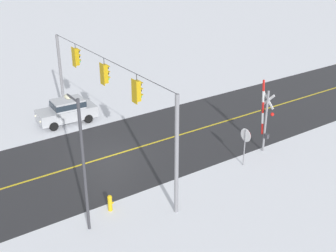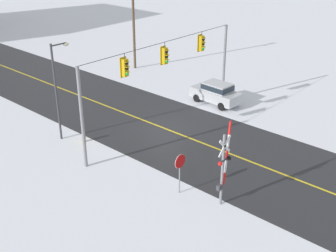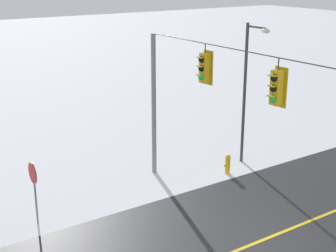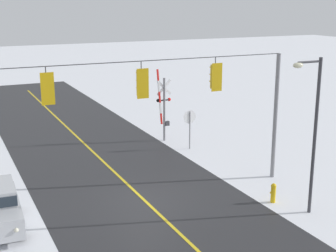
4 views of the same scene
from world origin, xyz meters
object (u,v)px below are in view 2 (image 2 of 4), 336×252
object	(u,v)px
stop_sign	(180,165)
fire_hydrant	(84,135)
streetlamp_near	(58,83)
utility_pole	(134,19)
railroad_crossing	(223,166)
parked_car_silver	(216,92)

from	to	relation	value
stop_sign	fire_hydrant	world-z (taller)	stop_sign
streetlamp_near	utility_pole	world-z (taller)	utility_pole
stop_sign	fire_hydrant	size ratio (longest dim) A/B	2.67
fire_hydrant	railroad_crossing	bearing A→B (deg)	-88.51
parked_car_silver	utility_pole	xyz separation A→B (m)	(2.21, 11.54, 3.87)
railroad_crossing	streetlamp_near	size ratio (longest dim) A/B	0.70
streetlamp_near	utility_pole	size ratio (longest dim) A/B	0.69
streetlamp_near	fire_hydrant	xyz separation A→B (m)	(0.53, -1.50, -3.45)
streetlamp_near	utility_pole	bearing A→B (deg)	28.06
railroad_crossing	fire_hydrant	distance (m)	11.07
stop_sign	parked_car_silver	xyz separation A→B (m)	(11.69, 6.10, -0.76)
streetlamp_near	parked_car_silver	bearing A→B (deg)	-18.90
parked_car_silver	fire_hydrant	distance (m)	11.60
stop_sign	fire_hydrant	distance (m)	8.75
streetlamp_near	utility_pole	xyz separation A→B (m)	(14.05, 7.49, 0.91)
parked_car_silver	fire_hydrant	xyz separation A→B (m)	(-11.31, 2.55, -0.49)
parked_car_silver	utility_pole	size ratio (longest dim) A/B	0.45
stop_sign	parked_car_silver	size ratio (longest dim) A/B	0.55
railroad_crossing	parked_car_silver	size ratio (longest dim) A/B	1.07
parked_car_silver	utility_pole	world-z (taller)	utility_pole
parked_car_silver	utility_pole	bearing A→B (deg)	79.14
fire_hydrant	parked_car_silver	bearing A→B (deg)	-12.73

